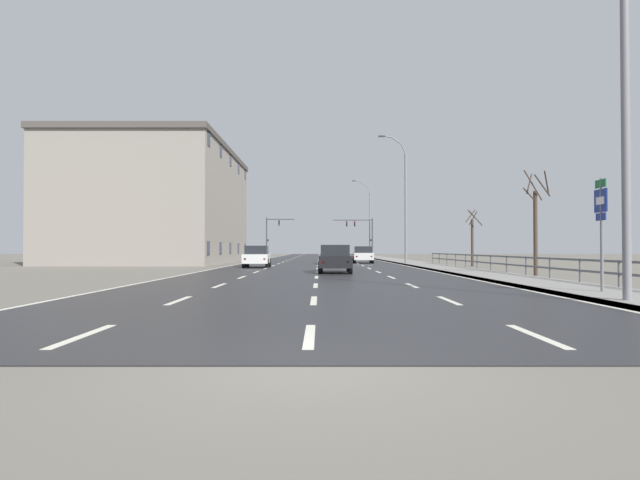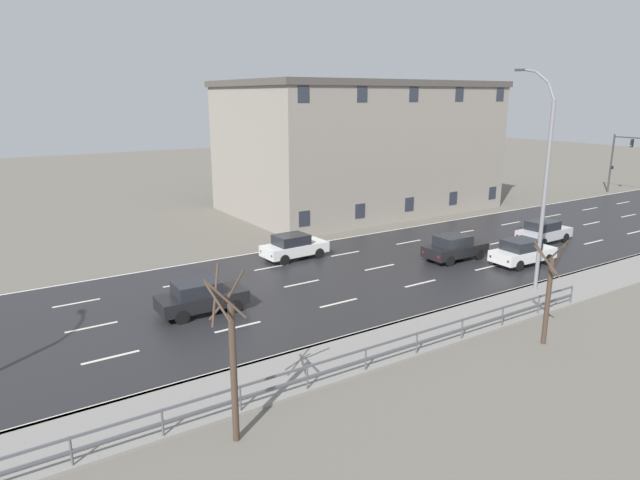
{
  "view_description": "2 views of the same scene",
  "coord_description": "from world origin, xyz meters",
  "px_view_note": "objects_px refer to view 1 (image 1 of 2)",
  "views": [
    {
      "loc": [
        0.16,
        -5.98,
        1.37
      ],
      "look_at": [
        0.38,
        66.97,
        2.58
      ],
      "focal_mm": 28.95,
      "sensor_mm": 36.0,
      "label": 1
    },
    {
      "loc": [
        24.61,
        14.18,
        9.88
      ],
      "look_at": [
        0.0,
        30.18,
        2.29
      ],
      "focal_mm": 31.41,
      "sensor_mm": 36.0,
      "label": 2
    }
  ],
  "objects_px": {
    "car_near_right": "(333,259)",
    "brick_building": "(158,206)",
    "car_far_right": "(255,256)",
    "highway_sign": "(599,220)",
    "car_far_left": "(331,255)",
    "car_distant": "(361,255)",
    "car_mid_centre": "(332,254)",
    "street_lamp_foreground": "(617,73)",
    "traffic_signal_left": "(270,232)",
    "traffic_signal_right": "(361,230)",
    "street_lamp_midground": "(402,201)",
    "street_lamp_distant": "(367,220)"
  },
  "relations": [
    {
      "from": "street_lamp_midground",
      "to": "car_near_right",
      "type": "relative_size",
      "value": 2.72
    },
    {
      "from": "car_far_right",
      "to": "car_near_right",
      "type": "bearing_deg",
      "value": -58.97
    },
    {
      "from": "car_distant",
      "to": "car_mid_centre",
      "type": "height_order",
      "value": "same"
    },
    {
      "from": "street_lamp_foreground",
      "to": "car_far_left",
      "type": "height_order",
      "value": "street_lamp_foreground"
    },
    {
      "from": "street_lamp_distant",
      "to": "car_mid_centre",
      "type": "distance_m",
      "value": 24.4
    },
    {
      "from": "car_far_right",
      "to": "street_lamp_foreground",
      "type": "bearing_deg",
      "value": -66.55
    },
    {
      "from": "traffic_signal_right",
      "to": "highway_sign",
      "type": "bearing_deg",
      "value": -88.12
    },
    {
      "from": "traffic_signal_left",
      "to": "traffic_signal_right",
      "type": "bearing_deg",
      "value": -6.6
    },
    {
      "from": "car_far_right",
      "to": "car_near_right",
      "type": "height_order",
      "value": "same"
    },
    {
      "from": "traffic_signal_right",
      "to": "car_far_left",
      "type": "height_order",
      "value": "traffic_signal_right"
    },
    {
      "from": "street_lamp_foreground",
      "to": "car_mid_centre",
      "type": "relative_size",
      "value": 2.78
    },
    {
      "from": "brick_building",
      "to": "highway_sign",
      "type": "bearing_deg",
      "value": -55.86
    },
    {
      "from": "street_lamp_foreground",
      "to": "brick_building",
      "type": "distance_m",
      "value": 44.31
    },
    {
      "from": "car_near_right",
      "to": "brick_building",
      "type": "xyz_separation_m",
      "value": [
        -16.54,
        21.47,
        4.75
      ]
    },
    {
      "from": "traffic_signal_right",
      "to": "street_lamp_midground",
      "type": "bearing_deg",
      "value": -88.05
    },
    {
      "from": "car_far_left",
      "to": "street_lamp_midground",
      "type": "bearing_deg",
      "value": -5.56
    },
    {
      "from": "street_lamp_distant",
      "to": "brick_building",
      "type": "bearing_deg",
      "value": -131.05
    },
    {
      "from": "car_far_right",
      "to": "car_distant",
      "type": "distance_m",
      "value": 13.83
    },
    {
      "from": "street_lamp_distant",
      "to": "traffic_signal_left",
      "type": "bearing_deg",
      "value": 176.47
    },
    {
      "from": "street_lamp_midground",
      "to": "highway_sign",
      "type": "xyz_separation_m",
      "value": [
        0.93,
        -29.56,
        -3.31
      ]
    },
    {
      "from": "street_lamp_distant",
      "to": "car_near_right",
      "type": "xyz_separation_m",
      "value": [
        -6.43,
        -47.85,
        -4.83
      ]
    },
    {
      "from": "car_distant",
      "to": "car_far_left",
      "type": "bearing_deg",
      "value": -135.46
    },
    {
      "from": "street_lamp_foreground",
      "to": "street_lamp_distant",
      "type": "height_order",
      "value": "street_lamp_distant"
    },
    {
      "from": "street_lamp_distant",
      "to": "brick_building",
      "type": "distance_m",
      "value": 34.98
    },
    {
      "from": "highway_sign",
      "to": "car_far_left",
      "type": "distance_m",
      "value": 31.08
    },
    {
      "from": "car_far_left",
      "to": "car_far_right",
      "type": "bearing_deg",
      "value": -124.02
    },
    {
      "from": "street_lamp_foreground",
      "to": "traffic_signal_right",
      "type": "height_order",
      "value": "street_lamp_foreground"
    },
    {
      "from": "car_near_right",
      "to": "car_distant",
      "type": "xyz_separation_m",
      "value": [
        3.16,
        19.07,
        0.0
      ]
    },
    {
      "from": "car_far_right",
      "to": "car_mid_centre",
      "type": "distance_m",
      "value": 17.52
    },
    {
      "from": "car_near_right",
      "to": "brick_building",
      "type": "relative_size",
      "value": 0.18
    },
    {
      "from": "street_lamp_midground",
      "to": "street_lamp_distant",
      "type": "bearing_deg",
      "value": 90.05
    },
    {
      "from": "street_lamp_foreground",
      "to": "traffic_signal_left",
      "type": "distance_m",
      "value": 66.8
    },
    {
      "from": "highway_sign",
      "to": "car_far_right",
      "type": "distance_m",
      "value": 25.49
    },
    {
      "from": "traffic_signal_right",
      "to": "car_near_right",
      "type": "relative_size",
      "value": 1.43
    },
    {
      "from": "traffic_signal_left",
      "to": "car_far_left",
      "type": "relative_size",
      "value": 1.47
    },
    {
      "from": "car_distant",
      "to": "car_mid_centre",
      "type": "bearing_deg",
      "value": 116.35
    },
    {
      "from": "street_lamp_midground",
      "to": "car_mid_centre",
      "type": "relative_size",
      "value": 2.71
    },
    {
      "from": "street_lamp_foreground",
      "to": "car_far_right",
      "type": "bearing_deg",
      "value": 115.73
    },
    {
      "from": "traffic_signal_left",
      "to": "street_lamp_foreground",
      "type": "bearing_deg",
      "value": -77.33
    },
    {
      "from": "street_lamp_distant",
      "to": "highway_sign",
      "type": "relative_size",
      "value": 3.38
    },
    {
      "from": "highway_sign",
      "to": "car_far_right",
      "type": "relative_size",
      "value": 0.82
    },
    {
      "from": "street_lamp_distant",
      "to": "street_lamp_midground",
      "type": "bearing_deg",
      "value": -89.95
    },
    {
      "from": "car_far_left",
      "to": "car_distant",
      "type": "xyz_separation_m",
      "value": [
        2.92,
        2.69,
        0.0
      ]
    },
    {
      "from": "car_far_right",
      "to": "traffic_signal_right",
      "type": "bearing_deg",
      "value": 72.29
    },
    {
      "from": "street_lamp_midground",
      "to": "traffic_signal_right",
      "type": "relative_size",
      "value": 1.9
    },
    {
      "from": "traffic_signal_left",
      "to": "car_near_right",
      "type": "xyz_separation_m",
      "value": [
        8.18,
        -48.75,
        -3.1
      ]
    },
    {
      "from": "street_lamp_foreground",
      "to": "car_distant",
      "type": "height_order",
      "value": "street_lamp_foreground"
    },
    {
      "from": "car_near_right",
      "to": "car_mid_centre",
      "type": "xyz_separation_m",
      "value": [
        0.62,
        24.65,
        0.0
      ]
    },
    {
      "from": "highway_sign",
      "to": "car_near_right",
      "type": "bearing_deg",
      "value": 118.12
    },
    {
      "from": "street_lamp_midground",
      "to": "street_lamp_distant",
      "type": "xyz_separation_m",
      "value": [
        -0.03,
        32.12,
        0.13
      ]
    }
  ]
}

